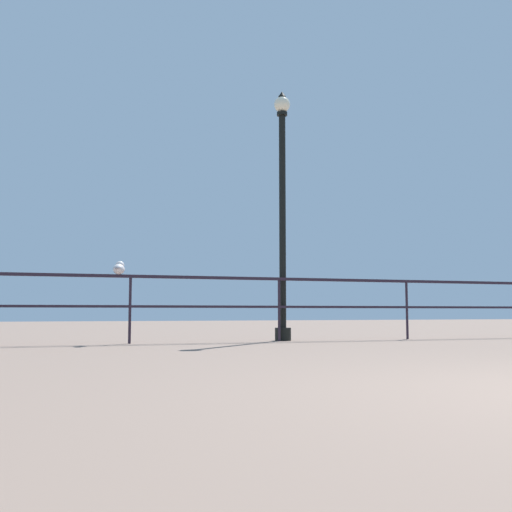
% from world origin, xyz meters
% --- Properties ---
extents(pier_railing, '(24.91, 0.05, 1.07)m').
position_xyz_m(pier_railing, '(0.00, 7.16, 0.80)').
color(pier_railing, black).
rests_on(pier_railing, ground_plane).
extents(lamppost_center, '(0.29, 0.29, 4.42)m').
position_xyz_m(lamppost_center, '(0.14, 7.34, 2.34)').
color(lamppost_center, black).
rests_on(lamppost_center, ground_plane).
extents(seagull_on_rail, '(0.24, 0.46, 0.22)m').
position_xyz_m(seagull_on_rail, '(-2.66, 7.18, 1.17)').
color(seagull_on_rail, silver).
rests_on(seagull_on_rail, pier_railing).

